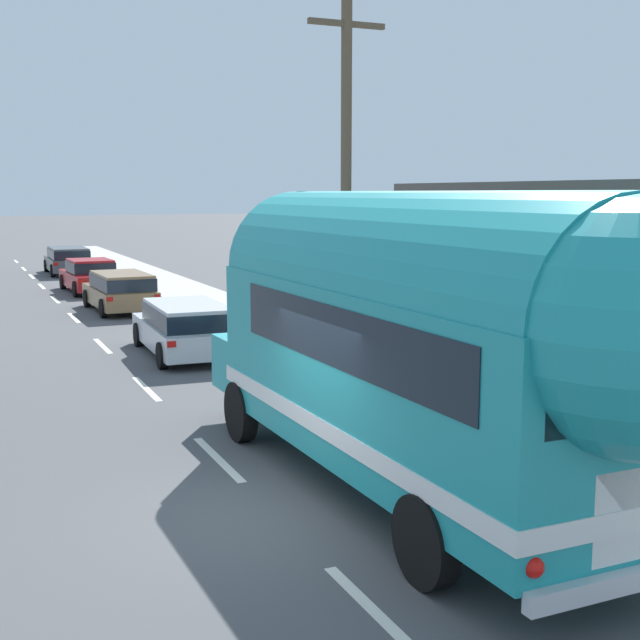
% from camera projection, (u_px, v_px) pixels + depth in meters
% --- Properties ---
extents(ground_plane, '(300.00, 300.00, 0.00)m').
position_uv_depth(ground_plane, '(274.00, 513.00, 10.96)').
color(ground_plane, '#4C4C4F').
extents(lane_markings, '(3.85, 80.00, 0.01)m').
position_uv_depth(lane_markings, '(198.00, 340.00, 23.83)').
color(lane_markings, silver).
rests_on(lane_markings, ground).
extents(sidewalk_slab, '(2.74, 90.00, 0.15)m').
position_uv_depth(sidewalk_slab, '(322.00, 349.00, 22.02)').
color(sidewalk_slab, '#ADA89E').
rests_on(sidewalk_slab, ground).
extents(utility_pole, '(1.80, 0.24, 8.50)m').
position_uv_depth(utility_pole, '(346.00, 178.00, 18.76)').
color(utility_pole, brown).
rests_on(utility_pole, ground).
extents(painted_bus, '(2.72, 10.37, 4.12)m').
position_uv_depth(painted_bus, '(426.00, 335.00, 10.84)').
color(painted_bus, teal).
rests_on(painted_bus, ground).
extents(car_lead, '(2.08, 4.68, 1.37)m').
position_uv_depth(car_lead, '(186.00, 325.00, 21.38)').
color(car_lead, silver).
rests_on(car_lead, ground).
extents(car_second, '(2.03, 4.41, 1.37)m').
position_uv_depth(car_second, '(121.00, 289.00, 29.38)').
color(car_second, olive).
rests_on(car_second, ground).
extents(car_third, '(2.07, 4.60, 1.37)m').
position_uv_depth(car_third, '(90.00, 274.00, 35.19)').
color(car_third, '#A5191E').
rests_on(car_third, ground).
extents(car_fourth, '(2.02, 4.56, 1.37)m').
position_uv_depth(car_fourth, '(68.00, 258.00, 42.91)').
color(car_fourth, '#474C51').
rests_on(car_fourth, ground).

